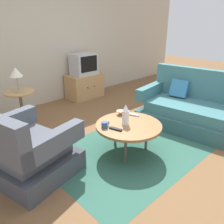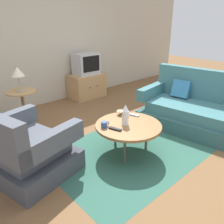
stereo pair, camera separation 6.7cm
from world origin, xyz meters
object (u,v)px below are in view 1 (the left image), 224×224
at_px(television, 84,64).
at_px(table_lamp, 16,73).
at_px(side_table, 21,102).
at_px(bowl, 121,113).
at_px(coffee_table, 129,126).
at_px(tv_stand, 85,86).
at_px(mug, 105,125).
at_px(tv_remote_dark, 116,129).
at_px(couch, 190,109).
at_px(armchair, 25,152).
at_px(vase, 126,115).
at_px(tv_remote_silver, 134,115).

xyz_separation_m(television, table_lamp, (-1.73, -0.54, 0.15)).
relative_size(side_table, bowl, 4.84).
xyz_separation_m(coffee_table, side_table, (-0.69, 1.79, 0.05)).
relative_size(tv_stand, mug, 6.50).
relative_size(table_lamp, tv_remote_dark, 2.25).
relative_size(couch, tv_remote_dark, 9.71).
bearing_deg(bowl, mug, -160.83).
bearing_deg(armchair, side_table, 144.33).
bearing_deg(armchair, vase, 54.51).
relative_size(side_table, vase, 2.21).
height_order(armchair, side_table, armchair).
xyz_separation_m(television, vase, (-1.07, -2.30, -0.22)).
relative_size(table_lamp, tv_remote_silver, 2.64).
bearing_deg(tv_remote_dark, television, 134.33).
relative_size(bowl, tv_remote_dark, 0.73).
bearing_deg(tv_stand, vase, -114.82).
height_order(armchair, tv_remote_silver, armchair).
xyz_separation_m(coffee_table, vase, (-0.04, 0.02, 0.16)).
bearing_deg(side_table, tv_remote_silver, -59.74).
relative_size(armchair, couch, 0.67).
height_order(television, tv_remote_dark, television).
bearing_deg(side_table, mug, -76.47).
xyz_separation_m(armchair, tv_stand, (2.24, 1.84, -0.03)).
bearing_deg(couch, television, -0.05).
distance_m(bowl, tv_remote_silver, 0.20).
bearing_deg(tv_remote_dark, coffee_table, 71.98).
relative_size(vase, tv_remote_dark, 1.60).
distance_m(table_lamp, tv_remote_dark, 1.91).
distance_m(armchair, tv_remote_silver, 1.53).
height_order(armchair, coffee_table, armchair).
bearing_deg(tv_remote_dark, table_lamp, 177.43).
relative_size(side_table, table_lamp, 1.57).
height_order(coffee_table, table_lamp, table_lamp).
bearing_deg(table_lamp, tv_remote_silver, -59.47).
distance_m(couch, bowl, 1.33).
distance_m(television, tv_remote_silver, 2.34).
xyz_separation_m(television, tv_remote_silver, (-0.76, -2.18, -0.34)).
distance_m(coffee_table, television, 2.57).
bearing_deg(side_table, couch, -42.59).
bearing_deg(tv_remote_silver, side_table, 14.45).
xyz_separation_m(coffee_table, tv_remote_silver, (0.27, 0.15, 0.04)).
bearing_deg(bowl, television, 66.67).
bearing_deg(bowl, table_lamp, 119.94).
relative_size(tv_stand, bowl, 6.22).
bearing_deg(couch, tv_remote_silver, 67.38).
distance_m(armchair, tv_stand, 2.90).
distance_m(armchair, tv_remote_dark, 1.10).
relative_size(armchair, coffee_table, 1.31).
distance_m(couch, tv_stand, 2.50).
height_order(coffee_table, tv_remote_dark, tv_remote_dark).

